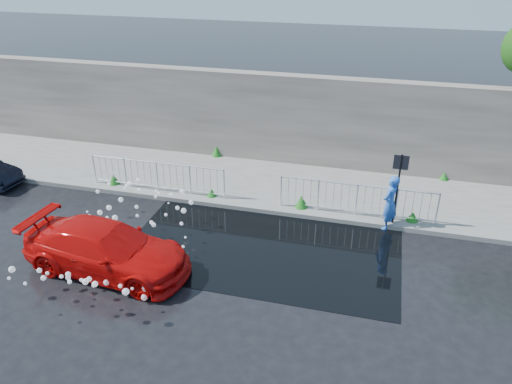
% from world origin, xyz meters
% --- Properties ---
extents(ground, '(90.00, 90.00, 0.00)m').
position_xyz_m(ground, '(0.00, 0.00, 0.00)').
color(ground, black).
rests_on(ground, ground).
extents(pavement, '(30.00, 4.00, 0.15)m').
position_xyz_m(pavement, '(0.00, 5.00, 0.07)').
color(pavement, '#60605C').
rests_on(pavement, ground).
extents(curb, '(30.00, 0.25, 0.16)m').
position_xyz_m(curb, '(0.00, 3.00, 0.08)').
color(curb, '#60605C').
rests_on(curb, ground).
extents(retaining_wall, '(30.00, 0.60, 3.50)m').
position_xyz_m(retaining_wall, '(0.00, 7.20, 1.90)').
color(retaining_wall, '#575049').
rests_on(retaining_wall, pavement).
extents(puddle, '(8.00, 5.00, 0.01)m').
position_xyz_m(puddle, '(0.50, 1.00, 0.01)').
color(puddle, black).
rests_on(puddle, ground).
extents(sign_post, '(0.45, 0.06, 2.50)m').
position_xyz_m(sign_post, '(4.20, 3.10, 1.72)').
color(sign_post, black).
rests_on(sign_post, ground).
extents(railing_left, '(5.05, 0.05, 1.10)m').
position_xyz_m(railing_left, '(-4.00, 3.35, 0.74)').
color(railing_left, silver).
rests_on(railing_left, pavement).
extents(railing_right, '(5.05, 0.05, 1.10)m').
position_xyz_m(railing_right, '(3.00, 3.35, 0.74)').
color(railing_right, silver).
rests_on(railing_right, pavement).
extents(weeds, '(12.17, 3.93, 0.43)m').
position_xyz_m(weeds, '(-0.35, 4.55, 0.34)').
color(weeds, '#1A5516').
rests_on(weeds, pavement).
extents(water_spray, '(3.65, 5.84, 1.09)m').
position_xyz_m(water_spray, '(-3.45, -0.40, 0.69)').
color(water_spray, white).
rests_on(water_spray, ground).
extents(red_car, '(4.84, 2.29, 1.36)m').
position_xyz_m(red_car, '(-3.35, -1.29, 0.68)').
color(red_car, '#C30907').
rests_on(red_car, ground).
extents(person, '(0.67, 0.78, 1.81)m').
position_xyz_m(person, '(4.03, 3.00, 0.91)').
color(person, blue).
rests_on(person, ground).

